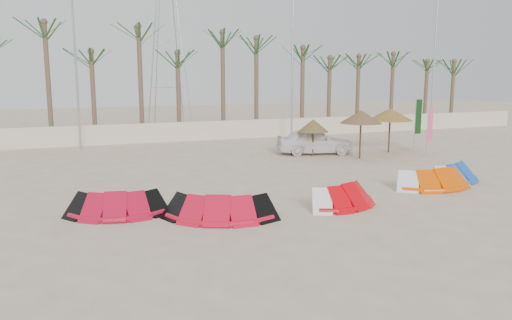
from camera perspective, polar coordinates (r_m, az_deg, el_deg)
name	(u,v)px	position (r m, az deg, el deg)	size (l,w,h in m)	color
ground	(333,241)	(14.15, 8.80, -9.11)	(120.00, 120.00, 0.00)	beige
boundary_wall	(172,132)	(34.48, -9.53, 3.18)	(60.00, 0.30, 1.30)	beige
palm_line	(175,46)	(35.91, -9.21, 12.72)	(52.00, 4.00, 7.70)	brown
lamp_b	(76,53)	(31.62, -19.92, 11.45)	(1.25, 0.14, 11.00)	#A5A8AD
lamp_c	(293,56)	(34.88, 4.24, 11.79)	(1.25, 0.14, 11.00)	#A5A8AD
lamp_d	(435,58)	(41.41, 19.75, 10.94)	(1.25, 0.14, 11.00)	#A5A8AD
pylon	(170,131)	(40.59, -9.80, 3.24)	(3.00, 3.00, 14.00)	#A5A8AD
kite_red_left	(116,202)	(17.08, -15.72, -4.59)	(3.42, 2.05, 0.90)	#B70B29
kite_red_mid	(217,204)	(16.16, -4.50, -5.06)	(3.95, 2.73, 0.90)	red
kite_red_right	(340,193)	(17.83, 9.62, -3.76)	(3.32, 2.33, 0.90)	red
kite_orange	(431,176)	(21.66, 19.32, -1.75)	(3.64, 1.68, 0.90)	#ED4F00
kite_blue	(452,171)	(23.20, 21.48, -1.16)	(3.33, 2.44, 0.90)	blue
parasol_left	(313,126)	(27.97, 6.55, 3.93)	(1.73, 1.73, 2.08)	#4C331E
parasol_mid	(361,117)	(27.50, 11.92, 4.84)	(2.27, 2.27, 2.63)	#4C331E
parasol_right	(390,114)	(30.08, 15.09, 5.05)	(2.63, 2.63, 2.58)	#4C331E
flag_pink	(430,126)	(29.70, 19.25, 3.65)	(0.45, 0.10, 2.78)	#A5A8AD
flag_green	(418,118)	(31.91, 17.98, 4.57)	(0.45, 0.04, 3.21)	#A5A8AD
car	(314,141)	(28.85, 6.70, 2.15)	(1.74, 4.32, 1.47)	white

